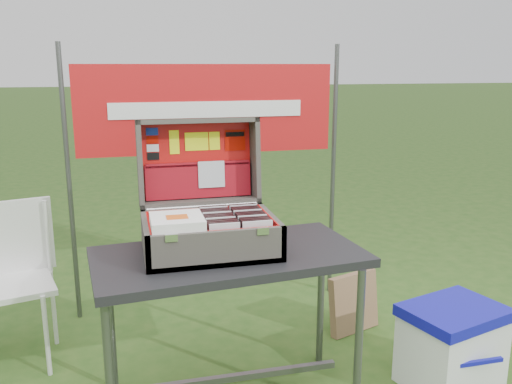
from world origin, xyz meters
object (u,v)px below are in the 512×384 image
object	(u,v)px
table	(230,329)
cardboard_box	(354,303)
chair	(13,288)
cooler	(452,346)
suitcase	(207,188)

from	to	relation	value
table	cardboard_box	world-z (taller)	table
chair	table	bearing A→B (deg)	-45.28
table	cooler	world-z (taller)	table
chair	cardboard_box	world-z (taller)	chair
table	chair	size ratio (longest dim) A/B	1.40
cooler	chair	distance (m)	2.27
suitcase	chair	distance (m)	1.24
suitcase	cardboard_box	world-z (taller)	suitcase
table	suitcase	bearing A→B (deg)	125.40
suitcase	cooler	world-z (taller)	suitcase
cooler	cardboard_box	world-z (taller)	cooler
suitcase	chair	bearing A→B (deg)	151.38
cooler	chair	xyz separation A→B (m)	(-2.13, 0.74, 0.22)
cooler	suitcase	bearing A→B (deg)	153.65
table	suitcase	size ratio (longest dim) A/B	2.04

